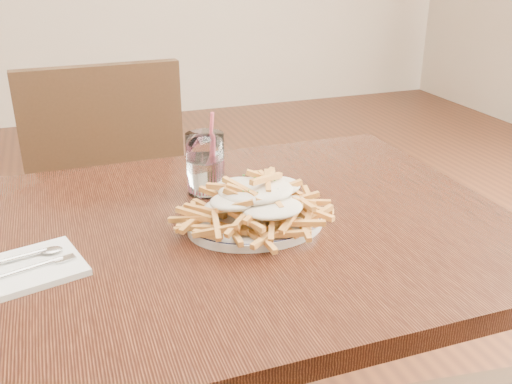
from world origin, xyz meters
name	(u,v)px	position (x,y,z in m)	size (l,w,h in m)	color
table	(199,265)	(0.00, 0.00, 0.67)	(1.20, 0.80, 0.75)	black
chair_far	(107,193)	(-0.11, 0.74, 0.53)	(0.45, 0.45, 0.94)	black
fries_plate	(256,222)	(0.10, -0.03, 0.76)	(0.28, 0.25, 0.02)	white
loaded_fries	(256,197)	(0.10, -0.03, 0.81)	(0.26, 0.21, 0.08)	#C1853B
napkin	(13,273)	(-0.32, -0.06, 0.76)	(0.21, 0.14, 0.01)	silver
cutlery	(12,267)	(-0.32, -0.05, 0.76)	(0.18, 0.11, 0.01)	silver
water_glass	(206,167)	(0.06, 0.16, 0.81)	(0.08, 0.08, 0.18)	white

